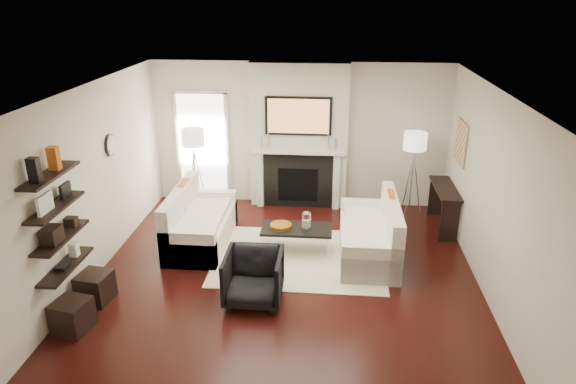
# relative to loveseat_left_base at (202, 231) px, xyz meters

# --- Properties ---
(room_envelope) EXTENTS (6.00, 6.00, 6.00)m
(room_envelope) POSITION_rel_loveseat_left_base_xyz_m (1.46, -1.11, 1.14)
(room_envelope) COLOR black
(room_envelope) RESTS_ON ground
(chimney_breast) EXTENTS (1.80, 0.25, 2.70)m
(chimney_breast) POSITION_rel_loveseat_left_base_xyz_m (1.46, 1.76, 1.14)
(chimney_breast) COLOR silver
(chimney_breast) RESTS_ON floor
(fireplace_surround) EXTENTS (1.30, 0.02, 1.04)m
(fireplace_surround) POSITION_rel_loveseat_left_base_xyz_m (1.46, 1.63, 0.31)
(fireplace_surround) COLOR black
(fireplace_surround) RESTS_ON floor
(firebox) EXTENTS (0.75, 0.02, 0.65)m
(firebox) POSITION_rel_loveseat_left_base_xyz_m (1.46, 1.62, 0.24)
(firebox) COLOR black
(firebox) RESTS_ON floor
(mantel_pilaster_l) EXTENTS (0.12, 0.08, 1.10)m
(mantel_pilaster_l) POSITION_rel_loveseat_left_base_xyz_m (0.74, 1.60, 0.34)
(mantel_pilaster_l) COLOR white
(mantel_pilaster_l) RESTS_ON floor
(mantel_pilaster_r) EXTENTS (0.12, 0.08, 1.10)m
(mantel_pilaster_r) POSITION_rel_loveseat_left_base_xyz_m (2.18, 1.60, 0.34)
(mantel_pilaster_r) COLOR white
(mantel_pilaster_r) RESTS_ON floor
(mantel_shelf) EXTENTS (1.70, 0.18, 0.07)m
(mantel_shelf) POSITION_rel_loveseat_left_base_xyz_m (1.46, 1.58, 0.91)
(mantel_shelf) COLOR white
(mantel_shelf) RESTS_ON chimney_breast
(tv_body) EXTENTS (1.20, 0.06, 0.70)m
(tv_body) POSITION_rel_loveseat_left_base_xyz_m (1.46, 1.60, 1.57)
(tv_body) COLOR black
(tv_body) RESTS_ON chimney_breast
(tv_screen) EXTENTS (1.10, 0.00, 0.62)m
(tv_screen) POSITION_rel_loveseat_left_base_xyz_m (1.46, 1.57, 1.57)
(tv_screen) COLOR #BF723F
(tv_screen) RESTS_ON tv_body
(candlestick_l_tall) EXTENTS (0.04, 0.04, 0.30)m
(candlestick_l_tall) POSITION_rel_loveseat_left_base_xyz_m (0.91, 1.59, 1.09)
(candlestick_l_tall) COLOR silver
(candlestick_l_tall) RESTS_ON mantel_shelf
(candlestick_l_short) EXTENTS (0.04, 0.04, 0.24)m
(candlestick_l_short) POSITION_rel_loveseat_left_base_xyz_m (0.78, 1.59, 1.06)
(candlestick_l_short) COLOR silver
(candlestick_l_short) RESTS_ON mantel_shelf
(candlestick_r_tall) EXTENTS (0.04, 0.04, 0.30)m
(candlestick_r_tall) POSITION_rel_loveseat_left_base_xyz_m (2.01, 1.59, 1.09)
(candlestick_r_tall) COLOR silver
(candlestick_r_tall) RESTS_ON mantel_shelf
(candlestick_r_short) EXTENTS (0.04, 0.04, 0.24)m
(candlestick_r_short) POSITION_rel_loveseat_left_base_xyz_m (2.14, 1.59, 1.06)
(candlestick_r_short) COLOR silver
(candlestick_r_short) RESTS_ON mantel_shelf
(hallway_panel) EXTENTS (0.90, 0.02, 2.10)m
(hallway_panel) POSITION_rel_loveseat_left_base_xyz_m (-0.39, 1.87, 0.84)
(hallway_panel) COLOR white
(hallway_panel) RESTS_ON floor
(door_trim_l) EXTENTS (0.06, 0.06, 2.16)m
(door_trim_l) POSITION_rel_loveseat_left_base_xyz_m (-0.87, 1.85, 0.84)
(door_trim_l) COLOR white
(door_trim_l) RESTS_ON floor
(door_trim_r) EXTENTS (0.06, 0.06, 2.16)m
(door_trim_r) POSITION_rel_loveseat_left_base_xyz_m (0.09, 1.85, 0.84)
(door_trim_r) COLOR white
(door_trim_r) RESTS_ON floor
(door_trim_top) EXTENTS (1.02, 0.06, 0.06)m
(door_trim_top) POSITION_rel_loveseat_left_base_xyz_m (-0.39, 1.85, 1.92)
(door_trim_top) COLOR white
(door_trim_top) RESTS_ON wall_back
(rug) EXTENTS (2.60, 2.00, 0.01)m
(rug) POSITION_rel_loveseat_left_base_xyz_m (1.63, -0.38, -0.20)
(rug) COLOR #EEE6C3
(rug) RESTS_ON floor
(loveseat_left_base) EXTENTS (0.85, 1.80, 0.42)m
(loveseat_left_base) POSITION_rel_loveseat_left_base_xyz_m (0.00, 0.00, 0.00)
(loveseat_left_base) COLOR white
(loveseat_left_base) RESTS_ON floor
(loveseat_left_back) EXTENTS (0.18, 1.80, 0.80)m
(loveseat_left_back) POSITION_rel_loveseat_left_base_xyz_m (-0.33, 0.00, 0.32)
(loveseat_left_back) COLOR white
(loveseat_left_back) RESTS_ON floor
(loveseat_left_arm_n) EXTENTS (0.85, 0.18, 0.60)m
(loveseat_left_arm_n) POSITION_rel_loveseat_left_base_xyz_m (0.00, -0.81, 0.09)
(loveseat_left_arm_n) COLOR white
(loveseat_left_arm_n) RESTS_ON floor
(loveseat_left_arm_s) EXTENTS (0.85, 0.18, 0.60)m
(loveseat_left_arm_s) POSITION_rel_loveseat_left_base_xyz_m (0.00, 0.81, 0.09)
(loveseat_left_arm_s) COLOR white
(loveseat_left_arm_s) RESTS_ON floor
(loveseat_left_cushion) EXTENTS (0.63, 1.44, 0.10)m
(loveseat_left_cushion) POSITION_rel_loveseat_left_base_xyz_m (0.05, 0.00, 0.26)
(loveseat_left_cushion) COLOR white
(loveseat_left_cushion) RESTS_ON loveseat_left_base
(pillow_left_orange) EXTENTS (0.10, 0.42, 0.42)m
(pillow_left_orange) POSITION_rel_loveseat_left_base_xyz_m (-0.33, 0.30, 0.52)
(pillow_left_orange) COLOR #BE5817
(pillow_left_orange) RESTS_ON loveseat_left_cushion
(pillow_left_charcoal) EXTENTS (0.10, 0.40, 0.40)m
(pillow_left_charcoal) POSITION_rel_loveseat_left_base_xyz_m (-0.33, -0.30, 0.51)
(pillow_left_charcoal) COLOR black
(pillow_left_charcoal) RESTS_ON loveseat_left_cushion
(loveseat_right_base) EXTENTS (0.85, 1.80, 0.42)m
(loveseat_right_base) POSITION_rel_loveseat_left_base_xyz_m (2.69, -0.21, 0.00)
(loveseat_right_base) COLOR white
(loveseat_right_base) RESTS_ON floor
(loveseat_right_back) EXTENTS (0.18, 1.80, 0.80)m
(loveseat_right_back) POSITION_rel_loveseat_left_base_xyz_m (3.02, -0.21, 0.32)
(loveseat_right_back) COLOR white
(loveseat_right_back) RESTS_ON floor
(loveseat_right_arm_n) EXTENTS (0.85, 0.18, 0.60)m
(loveseat_right_arm_n) POSITION_rel_loveseat_left_base_xyz_m (2.69, -1.02, 0.09)
(loveseat_right_arm_n) COLOR white
(loveseat_right_arm_n) RESTS_ON floor
(loveseat_right_arm_s) EXTENTS (0.85, 0.18, 0.60)m
(loveseat_right_arm_s) POSITION_rel_loveseat_left_base_xyz_m (2.69, 0.60, 0.09)
(loveseat_right_arm_s) COLOR white
(loveseat_right_arm_s) RESTS_ON floor
(loveseat_right_cushion) EXTENTS (0.63, 1.44, 0.10)m
(loveseat_right_cushion) POSITION_rel_loveseat_left_base_xyz_m (2.64, -0.21, 0.26)
(loveseat_right_cushion) COLOR white
(loveseat_right_cushion) RESTS_ON loveseat_right_base
(pillow_right_orange) EXTENTS (0.10, 0.42, 0.42)m
(pillow_right_orange) POSITION_rel_loveseat_left_base_xyz_m (3.02, 0.09, 0.52)
(pillow_right_orange) COLOR #BE5817
(pillow_right_orange) RESTS_ON loveseat_right_cushion
(pillow_right_charcoal) EXTENTS (0.10, 0.40, 0.40)m
(pillow_right_charcoal) POSITION_rel_loveseat_left_base_xyz_m (3.02, -0.51, 0.51)
(pillow_right_charcoal) COLOR black
(pillow_right_charcoal) RESTS_ON loveseat_right_cushion
(coffee_table) EXTENTS (1.10, 0.55, 0.04)m
(coffee_table) POSITION_rel_loveseat_left_base_xyz_m (1.57, -0.18, 0.19)
(coffee_table) COLOR black
(coffee_table) RESTS_ON floor
(coffee_leg_nw) EXTENTS (0.02, 0.02, 0.38)m
(coffee_leg_nw) POSITION_rel_loveseat_left_base_xyz_m (1.07, -0.40, -0.02)
(coffee_leg_nw) COLOR silver
(coffee_leg_nw) RESTS_ON floor
(coffee_leg_ne) EXTENTS (0.02, 0.02, 0.38)m
(coffee_leg_ne) POSITION_rel_loveseat_left_base_xyz_m (2.07, -0.40, -0.02)
(coffee_leg_ne) COLOR silver
(coffee_leg_ne) RESTS_ON floor
(coffee_leg_sw) EXTENTS (0.02, 0.02, 0.38)m
(coffee_leg_sw) POSITION_rel_loveseat_left_base_xyz_m (1.07, 0.04, -0.02)
(coffee_leg_sw) COLOR silver
(coffee_leg_sw) RESTS_ON floor
(coffee_leg_se) EXTENTS (0.02, 0.02, 0.38)m
(coffee_leg_se) POSITION_rel_loveseat_left_base_xyz_m (2.07, 0.04, -0.02)
(coffee_leg_se) COLOR silver
(coffee_leg_se) RESTS_ON floor
(hurricane_glass) EXTENTS (0.14, 0.14, 0.24)m
(hurricane_glass) POSITION_rel_loveseat_left_base_xyz_m (1.72, -0.18, 0.35)
(hurricane_glass) COLOR white
(hurricane_glass) RESTS_ON coffee_table
(hurricane_candle) EXTENTS (0.10, 0.10, 0.14)m
(hurricane_candle) POSITION_rel_loveseat_left_base_xyz_m (1.72, -0.18, 0.29)
(hurricane_candle) COLOR white
(hurricane_candle) RESTS_ON coffee_table
(copper_bowl) EXTENTS (0.33, 0.33, 0.06)m
(copper_bowl) POSITION_rel_loveseat_left_base_xyz_m (1.32, -0.18, 0.24)
(copper_bowl) COLOR #B2671D
(copper_bowl) RESTS_ON coffee_table
(armchair) EXTENTS (0.75, 0.70, 0.77)m
(armchair) POSITION_rel_loveseat_left_base_xyz_m (1.10, -1.60, 0.17)
(armchair) COLOR black
(armchair) RESTS_ON floor
(lamp_left_post) EXTENTS (0.02, 0.02, 1.20)m
(lamp_left_post) POSITION_rel_loveseat_left_base_xyz_m (-0.39, 1.21, 0.39)
(lamp_left_post) COLOR silver
(lamp_left_post) RESTS_ON floor
(lamp_left_shade) EXTENTS (0.40, 0.40, 0.30)m
(lamp_left_shade) POSITION_rel_loveseat_left_base_xyz_m (-0.39, 1.21, 1.24)
(lamp_left_shade) COLOR white
(lamp_left_shade) RESTS_ON lamp_left_post
(lamp_left_leg_a) EXTENTS (0.25, 0.02, 1.23)m
(lamp_left_leg_a) POSITION_rel_loveseat_left_base_xyz_m (-0.28, 1.21, 0.39)
(lamp_left_leg_a) COLOR silver
(lamp_left_leg_a) RESTS_ON floor
(lamp_left_leg_b) EXTENTS (0.14, 0.22, 1.23)m
(lamp_left_leg_b) POSITION_rel_loveseat_left_base_xyz_m (-0.44, 1.30, 0.39)
(lamp_left_leg_b) COLOR silver
(lamp_left_leg_b) RESTS_ON floor
(lamp_left_leg_c) EXTENTS (0.14, 0.22, 1.23)m
(lamp_left_leg_c) POSITION_rel_loveseat_left_base_xyz_m (-0.44, 1.11, 0.39)
(lamp_left_leg_c) COLOR silver
(lamp_left_leg_c) RESTS_ON floor
(lamp_right_post) EXTENTS (0.02, 0.02, 1.20)m
(lamp_right_post) POSITION_rel_loveseat_left_base_xyz_m (3.51, 1.30, 0.39)
(lamp_right_post) COLOR silver
(lamp_right_post) RESTS_ON floor
(lamp_right_shade) EXTENTS (0.40, 0.40, 0.30)m
(lamp_right_shade) POSITION_rel_loveseat_left_base_xyz_m (3.51, 1.30, 1.24)
(lamp_right_shade) COLOR white
(lamp_right_shade) RESTS_ON lamp_right_post
(lamp_right_leg_a) EXTENTS (0.25, 0.02, 1.23)m
(lamp_right_leg_a) POSITION_rel_loveseat_left_base_xyz_m (3.62, 1.30, 0.39)
(lamp_right_leg_a) COLOR silver
(lamp_right_leg_a) RESTS_ON floor
(lamp_right_leg_b) EXTENTS (0.14, 0.22, 1.23)m
(lamp_right_leg_b) POSITION_rel_loveseat_left_base_xyz_m (3.46, 1.40, 0.39)
(lamp_right_leg_b) COLOR silver
(lamp_right_leg_b) RESTS_ON floor
(lamp_right_leg_c) EXTENTS (0.14, 0.22, 1.23)m
(lamp_right_leg_c) POSITION_rel_loveseat_left_base_xyz_m (3.46, 1.21, 0.39)
(lamp_right_leg_c) COLOR silver
(lamp_right_leg_c) RESTS_ON floor
(console_top) EXTENTS (0.35, 1.20, 0.04)m
(console_top) POSITION_rel_loveseat_left_base_xyz_m (4.03, 0.94, 0.52)
(console_top) COLOR black
(console_top) RESTS_ON floor
(console_leg_n) EXTENTS (0.30, 0.04, 0.71)m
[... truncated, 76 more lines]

